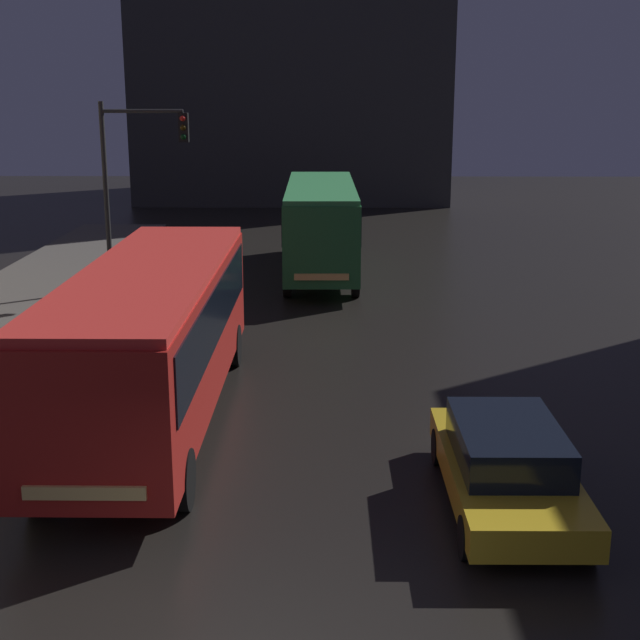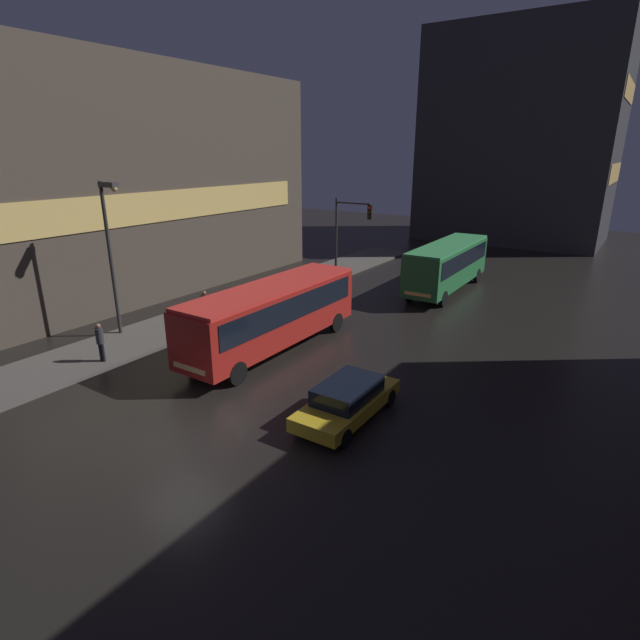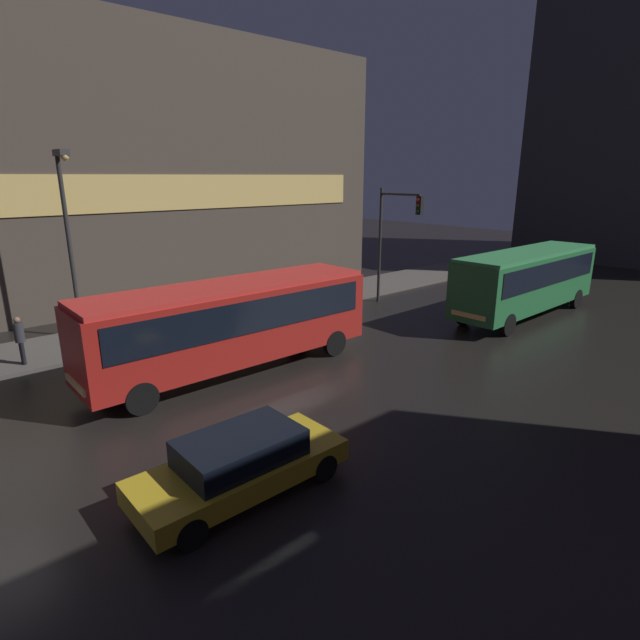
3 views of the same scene
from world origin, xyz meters
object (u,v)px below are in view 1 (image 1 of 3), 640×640
at_px(car_taxi, 506,464).
at_px(traffic_light_main, 134,167).
at_px(bus_near, 153,328).
at_px(bus_far, 321,219).

distance_m(car_taxi, traffic_light_main, 17.99).
distance_m(bus_near, car_taxi, 7.37).
xyz_separation_m(bus_near, car_taxi, (6.28, -3.65, -1.24)).
relative_size(bus_far, car_taxi, 2.13).
distance_m(bus_near, traffic_light_main, 12.06).
height_order(bus_near, car_taxi, bus_near).
bearing_deg(traffic_light_main, bus_far, 28.64).
bearing_deg(bus_far, traffic_light_main, 27.83).
distance_m(bus_near, bus_far, 15.09).
xyz_separation_m(bus_near, traffic_light_main, (-2.74, 11.55, 2.14)).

